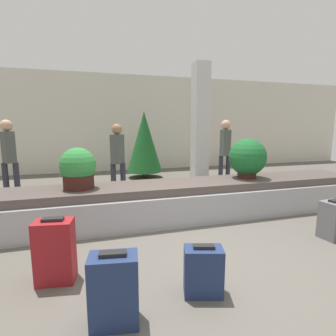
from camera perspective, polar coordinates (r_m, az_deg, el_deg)
The scene contains 14 objects.
ground_plane at distance 3.25m, azimuth 7.14°, elevation -18.64°, with size 18.00×18.00×0.00m, color #59544C.
back_wall at distance 9.11m, azimuth -9.11°, elevation 9.57°, with size 18.00×0.06×3.20m.
carousel at distance 4.33m, azimuth -0.00°, elevation -7.29°, with size 7.38×0.98×0.59m.
pillar at distance 7.39m, azimuth 7.02°, elevation 9.74°, with size 0.41×0.41×3.20m.
suitcase_0 at distance 4.25m, azimuth 32.32°, elevation -9.51°, with size 0.34×0.30×0.54m.
suitcase_1 at distance 2.88m, azimuth -23.38°, elevation -16.29°, with size 0.39×0.28×0.65m.
suitcase_2 at distance 2.22m, azimuth -11.65°, elevation -24.59°, with size 0.40×0.28×0.59m.
suitcase_3 at distance 2.55m, azimuth 7.69°, elevation -21.32°, with size 0.39×0.29×0.47m.
potted_plant_0 at distance 4.07m, azimuth -19.00°, elevation -0.18°, with size 0.52×0.52×0.61m.
potted_plant_1 at distance 4.85m, azimuth 16.93°, elevation 2.06°, with size 0.65×0.65×0.70m.
traveler_0 at distance 5.52m, azimuth -10.92°, elevation 2.78°, with size 0.31×0.37×1.56m.
traveler_1 at distance 6.11m, azimuth -31.34°, elevation 2.75°, with size 0.32×0.37×1.64m.
traveler_2 at distance 6.61m, azimuth 12.32°, elevation 4.37°, with size 0.31×0.35×1.66m.
decorated_tree at distance 7.71m, azimuth -5.18°, elevation 5.68°, with size 1.02×1.02×1.93m.
Camera 1 is at (-1.17, -2.63, 1.51)m, focal length 28.00 mm.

